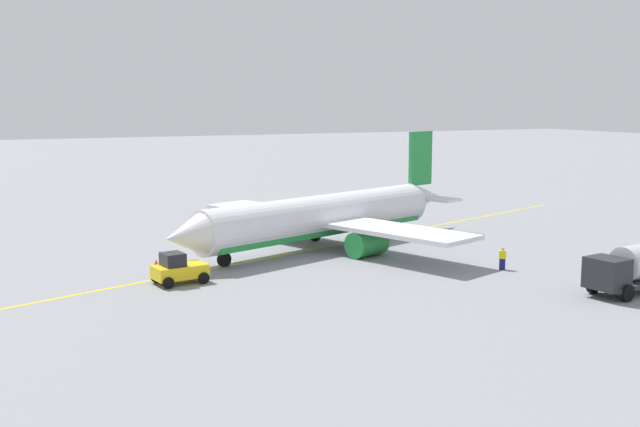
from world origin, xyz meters
The scene contains 7 objects.
ground_plane centered at (0.00, 0.00, 0.00)m, with size 400.00×400.00×0.00m, color gray.
airplane centered at (-0.48, -0.18, 2.61)m, with size 31.44×28.28×9.56m.
pushback_tug centered at (14.18, 7.47, 1.01)m, with size 3.87×2.81×2.20m.
refueling_worker centered at (-8.94, 13.28, 0.82)m, with size 0.63×0.60×1.71m.
safety_cone_nose centered at (14.59, 2.27, 0.37)m, with size 0.66×0.66×0.73m, color #F2590F.
safety_cone_wingtip centered at (14.00, 2.25, 0.36)m, with size 0.64×0.64×0.71m, color #F2590F.
taxi_line_marking centered at (0.00, 0.00, 0.01)m, with size 76.70×0.30×0.01m, color yellow.
Camera 1 is at (26.74, 58.54, 12.66)m, focal length 42.95 mm.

